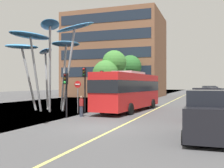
# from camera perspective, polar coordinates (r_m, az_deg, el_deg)

# --- Properties ---
(ground) EXTENTS (120.00, 240.00, 0.10)m
(ground) POSITION_cam_1_polar(r_m,az_deg,el_deg) (15.90, -5.43, -9.16)
(ground) COLOR #4C4C4F
(red_bus) EXTENTS (3.59, 11.32, 3.65)m
(red_bus) POSITION_cam_1_polar(r_m,az_deg,el_deg) (25.06, 3.65, -1.16)
(red_bus) COLOR red
(red_bus) RESTS_ON ground
(leaf_sculpture) EXTENTS (9.17, 7.77, 8.12)m
(leaf_sculpture) POSITION_cam_1_polar(r_m,az_deg,el_deg) (26.26, -13.55, 8.30)
(leaf_sculpture) COLOR #9EA0A5
(leaf_sculpture) RESTS_ON ground
(traffic_light_kerb_near) EXTENTS (0.28, 0.42, 3.27)m
(traffic_light_kerb_near) POSITION_cam_1_polar(r_m,az_deg,el_deg) (20.02, -9.71, -0.32)
(traffic_light_kerb_near) COLOR black
(traffic_light_kerb_near) RESTS_ON ground
(traffic_light_kerb_far) EXTENTS (0.28, 0.42, 3.94)m
(traffic_light_kerb_far) POSITION_cam_1_polar(r_m,az_deg,el_deg) (23.63, -5.82, 0.83)
(traffic_light_kerb_far) COLOR black
(traffic_light_kerb_far) RESTS_ON ground
(traffic_light_island_mid) EXTENTS (0.28, 0.42, 3.84)m
(traffic_light_island_mid) POSITION_cam_1_polar(r_m,az_deg,el_deg) (26.96, -2.14, 0.57)
(traffic_light_island_mid) COLOR black
(traffic_light_island_mid) RESTS_ON ground
(traffic_light_opposite) EXTENTS (0.28, 0.42, 3.55)m
(traffic_light_opposite) POSITION_cam_1_polar(r_m,az_deg,el_deg) (35.20, 2.89, 0.08)
(traffic_light_opposite) COLOR black
(traffic_light_opposite) RESTS_ON ground
(car_parked_near) EXTENTS (2.03, 4.53, 2.20)m
(car_parked_near) POSITION_cam_1_polar(r_m,az_deg,el_deg) (12.79, 19.56, -6.42)
(car_parked_near) COLOR black
(car_parked_near) RESTS_ON ground
(car_parked_mid) EXTENTS (2.04, 4.16, 2.23)m
(car_parked_mid) POSITION_cam_1_polar(r_m,az_deg,el_deg) (19.09, 19.30, -4.35)
(car_parked_mid) COLOR maroon
(car_parked_mid) RESTS_ON ground
(car_parked_far) EXTENTS (2.03, 4.58, 2.14)m
(car_parked_far) POSITION_cam_1_polar(r_m,az_deg,el_deg) (24.91, 20.46, -3.46)
(car_parked_far) COLOR #2D5138
(car_parked_far) RESTS_ON ground
(car_side_street) EXTENTS (1.91, 3.99, 2.24)m
(car_side_street) POSITION_cam_1_polar(r_m,az_deg,el_deg) (30.82, 19.95, -2.72)
(car_side_street) COLOR silver
(car_side_street) RESTS_ON ground
(car_far_side) EXTENTS (2.01, 4.23, 2.28)m
(car_far_side) POSITION_cam_1_polar(r_m,az_deg,el_deg) (38.29, 19.81, -2.19)
(car_far_side) COLOR navy
(car_far_side) RESTS_ON ground
(tree_pavement_near) EXTENTS (4.83, 4.91, 7.32)m
(tree_pavement_near) POSITION_cam_1_polar(r_m,az_deg,el_deg) (38.08, -0.80, 3.04)
(tree_pavement_near) COLOR brown
(tree_pavement_near) RESTS_ON ground
(tree_pavement_far) EXTENTS (5.06, 4.31, 7.57)m
(tree_pavement_far) POSITION_cam_1_polar(r_m,az_deg,el_deg) (47.09, 2.99, 3.26)
(tree_pavement_far) COLOR brown
(tree_pavement_far) RESTS_ON ground
(pedestrian) EXTENTS (0.34, 0.34, 1.60)m
(pedestrian) POSITION_cam_1_polar(r_m,az_deg,el_deg) (20.86, -6.48, -4.66)
(pedestrian) COLOR #2D3342
(pedestrian) RESTS_ON ground
(no_entry_sign) EXTENTS (0.60, 0.12, 2.78)m
(no_entry_sign) POSITION_cam_1_polar(r_m,az_deg,el_deg) (23.36, -7.24, -1.62)
(no_entry_sign) COLOR gray
(no_entry_sign) RESTS_ON ground
(backdrop_building) EXTENTS (19.08, 15.01, 16.85)m
(backdrop_building) POSITION_cam_1_polar(r_m,az_deg,el_deg) (57.72, 0.90, 5.82)
(backdrop_building) COLOR brown
(backdrop_building) RESTS_ON ground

